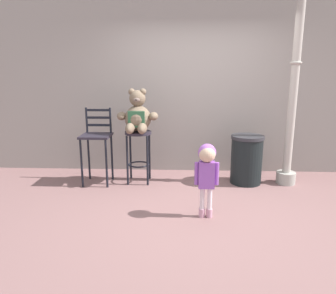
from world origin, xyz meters
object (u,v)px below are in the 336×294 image
trash_bin (246,159)px  bar_chair_empty (97,140)px  teddy_bear (138,116)px  child_walking (207,165)px  bar_stool_with_teddy (138,146)px  lamppost (293,101)px

trash_bin → bar_chair_empty: bearing=-177.8°
teddy_bear → child_walking: size_ratio=0.73×
bar_stool_with_teddy → lamppost: (2.27, 0.03, 0.69)m
child_walking → trash_bin: child_walking is taller
lamppost → bar_chair_empty: lamppost is taller
bar_stool_with_teddy → lamppost: bearing=0.6°
child_walking → lamppost: lamppost is taller
trash_bin → lamppost: lamppost is taller
trash_bin → lamppost: size_ratio=0.24×
teddy_bear → bar_chair_empty: size_ratio=0.56×
trash_bin → lamppost: 1.08m
child_walking → lamppost: 1.90m
teddy_bear → bar_chair_empty: teddy_bear is taller
child_walking → trash_bin: bearing=58.5°
lamppost → trash_bin: bearing=179.9°
trash_bin → bar_chair_empty: (-2.28, -0.09, 0.30)m
trash_bin → lamppost: bearing=-0.1°
bar_stool_with_teddy → bar_chair_empty: (-0.63, -0.06, 0.11)m
bar_stool_with_teddy → trash_bin: bearing=0.9°
teddy_bear → trash_bin: 1.78m
bar_chair_empty → child_walking: bearing=-35.9°
child_walking → bar_chair_empty: 1.95m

